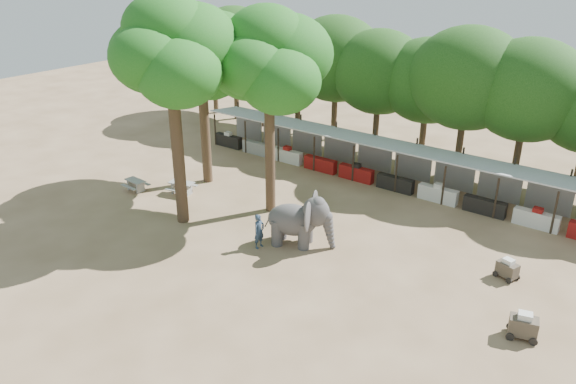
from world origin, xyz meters
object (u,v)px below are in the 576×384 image
Objects in this scene: elephant at (300,220)px; cart_back at (507,269)px; handler at (259,231)px; cart_front at (523,326)px; picnic_table_far at (182,186)px; yard_tree_left at (201,52)px; yard_tree_back at (269,60)px; yard_tree_center at (171,51)px; picnic_table_near at (136,184)px.

cart_back is at bearing -3.44° from elephant.
cart_front is (12.70, 0.58, -0.34)m from handler.
picnic_table_far is at bearing 153.54° from elephant.
yard_tree_left is 20.78m from cart_back.
yard_tree_back reaches higher than yard_tree_left.
picnic_table_far is at bearing 138.60° from yard_tree_center.
yard_tree_center is at bearing 93.86° from handler.
elephant is at bearing -142.99° from cart_back.
cart_front is (20.80, -1.75, 0.06)m from picnic_table_far.
elephant is 2.14m from handler.
yard_tree_center reaches higher than cart_back.
elephant is 3.12× the size of cart_back.
elephant reaches higher than picnic_table_far.
cart_front is 1.12× the size of cart_back.
cart_front is at bearing -19.23° from picnic_table_far.
yard_tree_left reaches higher than elephant.
picnic_table_near is at bearing 169.53° from yard_tree_center.
picnic_table_near is at bearing 161.05° from elephant.
picnic_table_far is at bearing 30.90° from picnic_table_near.
handler reaches higher than cart_front.
cart_back is (-1.83, 3.98, -0.07)m from cart_front.
yard_tree_center is 20.09m from cart_front.
yard_tree_back is at bearing 53.14° from yard_tree_center.
yard_tree_back is 8.94m from handler.
yard_tree_back is 7.69× the size of picnic_table_near.
elephant is at bearing -19.39° from picnic_table_far.
yard_tree_back is at bearing 1.69° from picnic_table_far.
handler is at bearing -30.48° from picnic_table_far.
handler is 10.80m from picnic_table_near.
yard_tree_center is 19.04m from cart_back.
yard_tree_back reaches higher than cart_front.
yard_tree_back is 17.43m from cart_front.
yard_tree_center reaches higher than picnic_table_far.
cart_front reaches higher than picnic_table_near.
yard_tree_center is 6.60× the size of picnic_table_far.
picnic_table_far is 1.55× the size of cart_back.
elephant is 2.79× the size of cart_front.
cart_back reaches higher than picnic_table_far.
picnic_table_near is 1.26× the size of cart_back.
elephant is 11.31m from cart_front.
picnic_table_far is 20.87m from cart_front.
handler is 12.72m from cart_front.
cart_front is at bearing -11.73° from yard_tree_left.
cart_back is (10.87, 4.57, -0.41)m from handler.
handler is at bearing -1.51° from picnic_table_near.
elephant is (3.88, -2.47, -7.18)m from yard_tree_back.
cart_back is (9.41, 3.07, -0.88)m from elephant.
picnic_table_far reaches higher than picnic_table_near.
yard_tree_center is at bearing -145.28° from cart_back.
handler is at bearing -58.66° from yard_tree_back.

